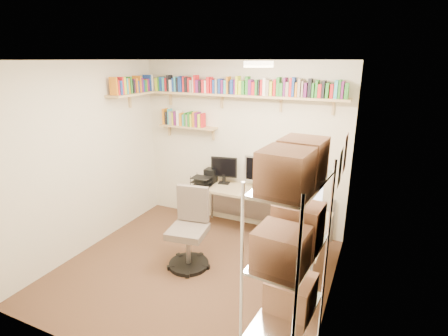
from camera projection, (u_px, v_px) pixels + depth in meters
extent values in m
plane|color=#48321F|center=(194.00, 270.00, 4.35)|extent=(3.20, 3.20, 0.00)
cube|color=beige|center=(241.00, 146.00, 5.27)|extent=(3.20, 0.04, 2.50)
cube|color=beige|center=(86.00, 159.00, 4.61)|extent=(0.04, 3.00, 2.50)
cube|color=beige|center=(337.00, 197.00, 3.34)|extent=(0.04, 3.00, 2.50)
cube|color=beige|center=(94.00, 231.00, 2.67)|extent=(3.20, 0.04, 2.50)
cube|color=white|center=(188.00, 60.00, 3.60)|extent=(3.20, 3.00, 0.04)
cube|color=white|center=(346.00, 153.00, 3.73)|extent=(0.01, 0.30, 0.42)
cube|color=silver|center=(340.00, 168.00, 3.40)|extent=(0.01, 0.28, 0.38)
cylinder|color=#FFEAC6|center=(258.00, 64.00, 3.51)|extent=(0.30, 0.30, 0.06)
cube|color=tan|center=(238.00, 95.00, 4.94)|extent=(3.05, 0.25, 0.03)
cube|color=tan|center=(135.00, 94.00, 5.15)|extent=(0.25, 1.00, 0.03)
cube|color=tan|center=(188.00, 127.00, 5.45)|extent=(0.95, 0.20, 0.02)
cube|color=tan|center=(169.00, 96.00, 5.49)|extent=(0.03, 0.20, 0.20)
cube|color=tan|center=(221.00, 99.00, 5.13)|extent=(0.03, 0.20, 0.20)
cube|color=tan|center=(280.00, 102.00, 4.77)|extent=(0.03, 0.20, 0.20)
cube|color=tan|center=(333.00, 104.00, 4.50)|extent=(0.03, 0.20, 0.20)
cube|color=gray|center=(152.00, 84.00, 5.49)|extent=(0.02, 0.14, 0.19)
cube|color=#297928|center=(154.00, 84.00, 5.47)|extent=(0.04, 0.13, 0.19)
cube|color=gray|center=(156.00, 84.00, 5.46)|extent=(0.03, 0.15, 0.19)
cube|color=#CAD828|center=(158.00, 84.00, 5.44)|extent=(0.04, 0.14, 0.19)
cube|color=#297928|center=(160.00, 84.00, 5.42)|extent=(0.03, 0.12, 0.21)
cube|color=navy|center=(162.00, 84.00, 5.40)|extent=(0.04, 0.12, 0.21)
cube|color=teal|center=(165.00, 84.00, 5.38)|extent=(0.04, 0.12, 0.20)
cube|color=red|center=(168.00, 84.00, 5.37)|extent=(0.02, 0.14, 0.20)
cube|color=black|center=(170.00, 83.00, 5.35)|extent=(0.04, 0.12, 0.24)
cube|color=white|center=(172.00, 86.00, 5.34)|extent=(0.04, 0.14, 0.17)
cube|color=navy|center=(175.00, 85.00, 5.32)|extent=(0.04, 0.11, 0.20)
cube|color=teal|center=(177.00, 84.00, 5.30)|extent=(0.02, 0.14, 0.22)
cube|color=black|center=(179.00, 85.00, 5.28)|extent=(0.03, 0.13, 0.21)
cube|color=navy|center=(181.00, 84.00, 5.27)|extent=(0.02, 0.15, 0.23)
cube|color=navy|center=(183.00, 85.00, 5.26)|extent=(0.03, 0.15, 0.21)
cube|color=red|center=(185.00, 84.00, 5.24)|extent=(0.03, 0.13, 0.23)
cube|color=black|center=(188.00, 85.00, 5.22)|extent=(0.04, 0.13, 0.22)
cube|color=red|center=(190.00, 85.00, 5.21)|extent=(0.03, 0.12, 0.21)
cube|color=gray|center=(193.00, 86.00, 5.20)|extent=(0.03, 0.14, 0.18)
cube|color=white|center=(195.00, 85.00, 5.18)|extent=(0.02, 0.11, 0.22)
cube|color=red|center=(196.00, 84.00, 5.16)|extent=(0.03, 0.14, 0.25)
cube|color=#661B5D|center=(199.00, 86.00, 5.15)|extent=(0.04, 0.13, 0.18)
cube|color=black|center=(202.00, 87.00, 5.14)|extent=(0.04, 0.14, 0.17)
cube|color=red|center=(205.00, 86.00, 5.11)|extent=(0.04, 0.15, 0.19)
cube|color=white|center=(207.00, 87.00, 5.10)|extent=(0.03, 0.13, 0.18)
cube|color=red|center=(210.00, 85.00, 5.07)|extent=(0.04, 0.15, 0.23)
cube|color=red|center=(213.00, 86.00, 5.06)|extent=(0.03, 0.13, 0.20)
cube|color=navy|center=(215.00, 86.00, 5.04)|extent=(0.03, 0.15, 0.19)
cube|color=gray|center=(218.00, 86.00, 5.03)|extent=(0.03, 0.13, 0.20)
cube|color=navy|center=(221.00, 86.00, 5.01)|extent=(0.04, 0.12, 0.21)
cube|color=#661B5D|center=(223.00, 87.00, 4.99)|extent=(0.03, 0.12, 0.19)
cube|color=teal|center=(226.00, 87.00, 4.98)|extent=(0.03, 0.12, 0.19)
cube|color=orange|center=(229.00, 85.00, 4.95)|extent=(0.03, 0.13, 0.24)
cube|color=black|center=(231.00, 88.00, 4.95)|extent=(0.02, 0.12, 0.18)
cube|color=navy|center=(233.00, 87.00, 4.93)|extent=(0.04, 0.14, 0.20)
cube|color=#661B5D|center=(236.00, 87.00, 4.91)|extent=(0.02, 0.14, 0.21)
cube|color=#CAD828|center=(238.00, 85.00, 4.89)|extent=(0.03, 0.14, 0.25)
cube|color=#CAD828|center=(241.00, 87.00, 4.89)|extent=(0.04, 0.11, 0.19)
cube|color=#297928|center=(244.00, 88.00, 4.87)|extent=(0.04, 0.11, 0.19)
cube|color=#297928|center=(248.00, 86.00, 4.84)|extent=(0.04, 0.11, 0.25)
cube|color=#661B5D|center=(251.00, 87.00, 4.83)|extent=(0.04, 0.12, 0.21)
cube|color=red|center=(254.00, 88.00, 4.81)|extent=(0.04, 0.13, 0.18)
cube|color=#297928|center=(257.00, 87.00, 4.79)|extent=(0.03, 0.14, 0.21)
cube|color=black|center=(260.00, 88.00, 4.77)|extent=(0.02, 0.12, 0.20)
cube|color=red|center=(263.00, 87.00, 4.76)|extent=(0.03, 0.13, 0.21)
cube|color=white|center=(265.00, 87.00, 4.74)|extent=(0.04, 0.14, 0.23)
cube|color=gray|center=(269.00, 88.00, 4.72)|extent=(0.04, 0.14, 0.21)
cube|color=#CAD828|center=(272.00, 89.00, 4.71)|extent=(0.03, 0.14, 0.19)
cube|color=red|center=(275.00, 88.00, 4.68)|extent=(0.04, 0.11, 0.22)
cube|color=#297928|center=(279.00, 87.00, 4.66)|extent=(0.04, 0.13, 0.24)
cube|color=#297928|center=(282.00, 90.00, 4.65)|extent=(0.04, 0.13, 0.17)
cube|color=#661B5D|center=(285.00, 87.00, 4.63)|extent=(0.03, 0.13, 0.24)
cube|color=gray|center=(288.00, 89.00, 4.62)|extent=(0.04, 0.12, 0.19)
cube|color=red|center=(291.00, 87.00, 4.60)|extent=(0.03, 0.12, 0.24)
cube|color=navy|center=(294.00, 87.00, 4.58)|extent=(0.03, 0.11, 0.25)
cube|color=orange|center=(297.00, 90.00, 4.57)|extent=(0.03, 0.14, 0.18)
cube|color=gray|center=(300.00, 88.00, 4.55)|extent=(0.03, 0.15, 0.24)
cube|color=gray|center=(303.00, 89.00, 4.54)|extent=(0.02, 0.13, 0.21)
cube|color=#661B5D|center=(306.00, 90.00, 4.52)|extent=(0.03, 0.14, 0.18)
cube|color=black|center=(310.00, 88.00, 4.50)|extent=(0.04, 0.11, 0.24)
cube|color=#297928|center=(314.00, 90.00, 4.49)|extent=(0.03, 0.13, 0.18)
cube|color=#297928|center=(317.00, 89.00, 4.46)|extent=(0.03, 0.13, 0.22)
cube|color=red|center=(320.00, 91.00, 4.46)|extent=(0.04, 0.13, 0.17)
cube|color=black|center=(324.00, 89.00, 4.43)|extent=(0.04, 0.15, 0.22)
cube|color=#297928|center=(328.00, 90.00, 4.42)|extent=(0.04, 0.15, 0.19)
cube|color=red|center=(332.00, 91.00, 4.40)|extent=(0.04, 0.11, 0.18)
cube|color=teal|center=(336.00, 89.00, 4.37)|extent=(0.04, 0.14, 0.22)
cube|color=#297928|center=(340.00, 89.00, 4.35)|extent=(0.03, 0.11, 0.23)
cube|color=#661B5D|center=(343.00, 90.00, 4.34)|extent=(0.03, 0.14, 0.21)
cube|color=#297928|center=(347.00, 91.00, 4.32)|extent=(0.04, 0.13, 0.19)
cube|color=orange|center=(114.00, 86.00, 4.73)|extent=(0.13, 0.03, 0.24)
cube|color=red|center=(116.00, 88.00, 4.77)|extent=(0.13, 0.03, 0.20)
cube|color=navy|center=(118.00, 88.00, 4.81)|extent=(0.14, 0.04, 0.19)
cube|color=red|center=(120.00, 86.00, 4.84)|extent=(0.13, 0.04, 0.24)
cube|color=#CAD828|center=(122.00, 86.00, 4.89)|extent=(0.11, 0.04, 0.24)
cube|color=teal|center=(124.00, 86.00, 4.93)|extent=(0.13, 0.03, 0.22)
cube|color=orange|center=(126.00, 86.00, 4.96)|extent=(0.12, 0.03, 0.21)
cube|color=#297928|center=(128.00, 85.00, 5.00)|extent=(0.12, 0.03, 0.23)
cube|color=black|center=(130.00, 87.00, 5.04)|extent=(0.14, 0.03, 0.18)
cube|color=#661B5D|center=(132.00, 86.00, 5.08)|extent=(0.11, 0.02, 0.20)
cube|color=orange|center=(134.00, 85.00, 5.11)|extent=(0.13, 0.04, 0.21)
cube|color=navy|center=(136.00, 87.00, 5.16)|extent=(0.12, 0.03, 0.17)
cube|color=orange|center=(137.00, 84.00, 5.17)|extent=(0.14, 0.03, 0.24)
cube|color=#661B5D|center=(139.00, 85.00, 5.21)|extent=(0.14, 0.04, 0.21)
cube|color=navy|center=(141.00, 86.00, 5.25)|extent=(0.14, 0.03, 0.18)
cube|color=#297928|center=(143.00, 86.00, 5.29)|extent=(0.14, 0.04, 0.17)
cube|color=orange|center=(144.00, 85.00, 5.32)|extent=(0.12, 0.02, 0.18)
cube|color=#661B5D|center=(146.00, 85.00, 5.36)|extent=(0.11, 0.04, 0.19)
cube|color=navy|center=(147.00, 83.00, 5.39)|extent=(0.14, 0.03, 0.24)
cube|color=white|center=(149.00, 83.00, 5.42)|extent=(0.15, 0.03, 0.25)
cube|color=#CAD828|center=(150.00, 84.00, 5.46)|extent=(0.15, 0.04, 0.19)
cube|color=orange|center=(165.00, 116.00, 5.57)|extent=(0.03, 0.13, 0.25)
cube|color=black|center=(168.00, 118.00, 5.56)|extent=(0.04, 0.11, 0.20)
cube|color=teal|center=(170.00, 117.00, 5.54)|extent=(0.03, 0.11, 0.25)
cube|color=gray|center=(172.00, 118.00, 5.53)|extent=(0.04, 0.13, 0.21)
cube|color=#CAD828|center=(174.00, 119.00, 5.52)|extent=(0.02, 0.12, 0.19)
cube|color=#661B5D|center=(177.00, 118.00, 5.49)|extent=(0.04, 0.13, 0.22)
cube|color=white|center=(179.00, 118.00, 5.47)|extent=(0.04, 0.13, 0.24)
cube|color=orange|center=(182.00, 119.00, 5.46)|extent=(0.04, 0.11, 0.20)
cube|color=teal|center=(185.00, 120.00, 5.44)|extent=(0.03, 0.13, 0.18)
cube|color=#297928|center=(186.00, 119.00, 5.43)|extent=(0.03, 0.13, 0.20)
cube|color=gray|center=(188.00, 120.00, 5.42)|extent=(0.03, 0.11, 0.18)
cube|color=#297928|center=(190.00, 119.00, 5.39)|extent=(0.03, 0.14, 0.23)
cube|color=#CAD828|center=(193.00, 120.00, 5.38)|extent=(0.03, 0.14, 0.19)
cube|color=orange|center=(195.00, 119.00, 5.36)|extent=(0.04, 0.13, 0.23)
cube|color=#661B5D|center=(198.00, 120.00, 5.34)|extent=(0.04, 0.15, 0.22)
cube|color=#CAD828|center=(201.00, 120.00, 5.33)|extent=(0.04, 0.13, 0.20)
cube|color=red|center=(203.00, 120.00, 5.31)|extent=(0.03, 0.11, 0.21)
cube|color=tan|center=(255.00, 192.00, 5.07)|extent=(1.74, 0.55, 0.04)
cube|color=tan|center=(301.00, 230.00, 3.96)|extent=(0.55, 1.19, 0.04)
cylinder|color=gray|center=(198.00, 210.00, 5.30)|extent=(0.04, 0.04, 0.64)
cylinder|color=gray|center=(212.00, 199.00, 5.70)|extent=(0.04, 0.04, 0.64)
cylinder|color=gray|center=(333.00, 221.00, 4.93)|extent=(0.04, 0.04, 0.64)
cylinder|color=gray|center=(266.00, 277.00, 3.67)|extent=(0.04, 0.04, 0.64)
cylinder|color=gray|center=(309.00, 288.00, 3.49)|extent=(0.04, 0.04, 0.64)
cube|color=gray|center=(260.00, 205.00, 5.36)|extent=(1.65, 0.02, 0.50)
cube|color=silver|center=(261.00, 170.00, 5.05)|extent=(0.50, 0.03, 0.38)
cube|color=black|center=(261.00, 170.00, 5.03)|extent=(0.45, 0.00, 0.33)
cube|color=black|center=(224.00, 167.00, 5.30)|extent=(0.40, 0.03, 0.31)
cube|color=black|center=(315.00, 206.00, 3.85)|extent=(0.03, 0.53, 0.35)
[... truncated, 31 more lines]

